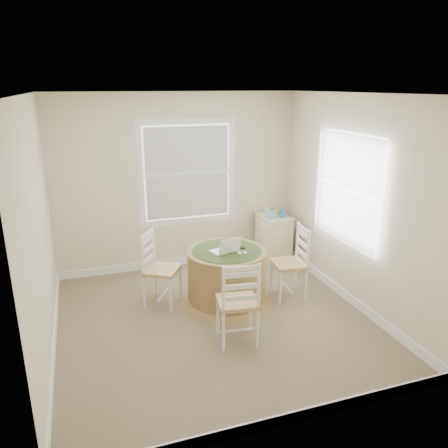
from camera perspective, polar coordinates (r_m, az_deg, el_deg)
name	(u,v)px	position (r m, az deg, el deg)	size (l,w,h in m)	color
room	(224,211)	(5.01, -0.06, 1.67)	(3.64, 3.64, 2.64)	#846A54
round_table	(227,274)	(5.57, 0.34, -6.60)	(1.18, 1.18, 0.72)	#926441
chair_left	(162,269)	(5.56, -8.13, -5.90)	(0.42, 0.40, 0.95)	white
chair_near	(237,301)	(4.74, 1.77, -10.06)	(0.42, 0.40, 0.95)	white
chair_right	(289,263)	(5.74, 8.49, -5.11)	(0.42, 0.40, 0.95)	white
laptop	(225,250)	(5.39, 0.18, -3.36)	(0.38, 0.35, 0.22)	white
mouse	(239,253)	(5.35, 2.03, -3.80)	(0.06, 0.09, 0.03)	white
phone	(245,253)	(5.38, 2.77, -3.78)	(0.04, 0.09, 0.02)	#B7BABF
keys	(243,248)	(5.50, 2.45, -3.21)	(0.06, 0.05, 0.03)	black
corner_chest	(273,239)	(6.89, 6.41, -1.92)	(0.45, 0.59, 0.76)	beige
tissue_box	(271,215)	(6.62, 6.20, 1.18)	(0.12, 0.12, 0.10)	#55A3C4
box_yellow	(276,212)	(6.85, 6.85, 1.54)	(0.15, 0.10, 0.06)	#CCCE48
box_blue	(282,213)	(6.70, 7.63, 1.40)	(0.08, 0.08, 0.12)	teal
cup_cream	(267,211)	(6.86, 5.63, 1.73)	(0.07, 0.07, 0.09)	beige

